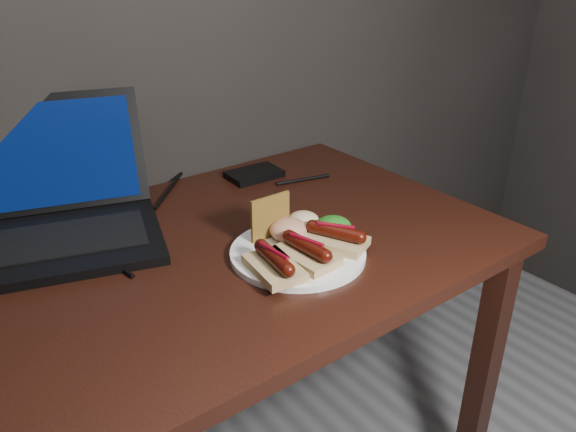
% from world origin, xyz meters
% --- Properties ---
extents(desk, '(1.40, 0.70, 0.75)m').
position_xyz_m(desk, '(0.00, 1.38, 0.66)').
color(desk, black).
rests_on(desk, ground).
extents(laptop, '(0.47, 0.45, 0.25)m').
position_xyz_m(laptop, '(-0.07, 1.62, 0.80)').
color(laptop, black).
rests_on(laptop, desk).
extents(hard_drive, '(0.13, 0.09, 0.02)m').
position_xyz_m(hard_drive, '(0.40, 1.63, 0.76)').
color(hard_drive, black).
rests_on(hard_drive, desk).
extents(desk_cables, '(0.99, 0.40, 0.01)m').
position_xyz_m(desk_cables, '(0.03, 1.54, 0.75)').
color(desk_cables, black).
rests_on(desk_cables, desk).
extents(plate, '(0.30, 0.30, 0.01)m').
position_xyz_m(plate, '(0.26, 1.26, 0.76)').
color(plate, white).
rests_on(plate, desk).
extents(bread_sausage_left, '(0.08, 0.12, 0.04)m').
position_xyz_m(bread_sausage_left, '(0.18, 1.23, 0.78)').
color(bread_sausage_left, tan).
rests_on(bread_sausage_left, plate).
extents(bread_sausage_center, '(0.08, 0.12, 0.04)m').
position_xyz_m(bread_sausage_center, '(0.25, 1.23, 0.78)').
color(bread_sausage_center, tan).
rests_on(bread_sausage_center, plate).
extents(bread_sausage_right, '(0.11, 0.13, 0.04)m').
position_xyz_m(bread_sausage_right, '(0.32, 1.24, 0.78)').
color(bread_sausage_right, tan).
rests_on(bread_sausage_right, plate).
extents(crispbread, '(0.09, 0.01, 0.08)m').
position_xyz_m(crispbread, '(0.25, 1.34, 0.80)').
color(crispbread, olive).
rests_on(crispbread, plate).
extents(salad_greens, '(0.07, 0.07, 0.04)m').
position_xyz_m(salad_greens, '(0.34, 1.27, 0.78)').
color(salad_greens, '#145711').
rests_on(salad_greens, plate).
extents(salsa_mound, '(0.07, 0.07, 0.04)m').
position_xyz_m(salsa_mound, '(0.27, 1.31, 0.78)').
color(salsa_mound, '#A81710').
rests_on(salsa_mound, plate).
extents(coleslaw_mound, '(0.06, 0.06, 0.04)m').
position_xyz_m(coleslaw_mound, '(0.31, 1.32, 0.78)').
color(coleslaw_mound, '#EFE8CE').
rests_on(coleslaw_mound, plate).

